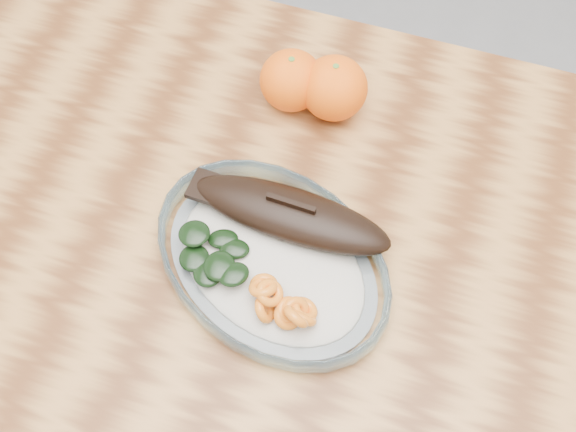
# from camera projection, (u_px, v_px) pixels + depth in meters

# --- Properties ---
(ground) EXTENTS (3.00, 3.00, 0.00)m
(ground) POSITION_uv_depth(u_px,v_px,m) (278.00, 415.00, 1.52)
(ground) COLOR slate
(ground) RESTS_ON ground
(dining_table) EXTENTS (1.20, 0.80, 0.75)m
(dining_table) POSITION_uv_depth(u_px,v_px,m) (272.00, 288.00, 0.95)
(dining_table) COLOR #5B3015
(dining_table) RESTS_ON ground
(plated_meal) EXTENTS (0.73, 0.73, 0.08)m
(plated_meal) POSITION_uv_depth(u_px,v_px,m) (273.00, 257.00, 0.84)
(plated_meal) COLOR white
(plated_meal) RESTS_ON dining_table
(orange_left) EXTENTS (0.09, 0.09, 0.09)m
(orange_left) POSITION_uv_depth(u_px,v_px,m) (334.00, 88.00, 0.94)
(orange_left) COLOR #FF4505
(orange_left) RESTS_ON dining_table
(orange_right) EXTENTS (0.08, 0.08, 0.08)m
(orange_right) POSITION_uv_depth(u_px,v_px,m) (291.00, 80.00, 0.94)
(orange_right) COLOR #FF4505
(orange_right) RESTS_ON dining_table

